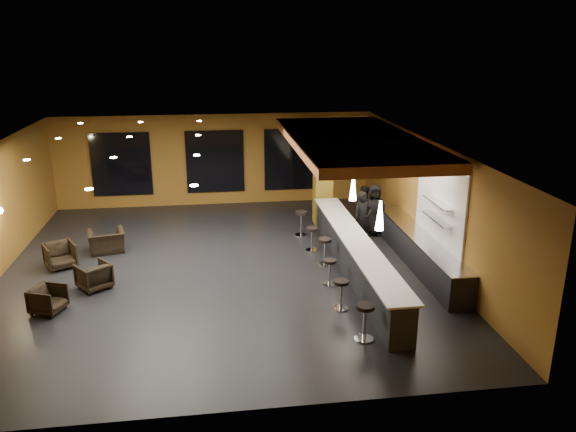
{
  "coord_description": "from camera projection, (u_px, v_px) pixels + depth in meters",
  "views": [
    {
      "loc": [
        -0.14,
        -14.87,
        6.26
      ],
      "look_at": [
        2.0,
        0.5,
        1.3
      ],
      "focal_mm": 35.0,
      "sensor_mm": 36.0,
      "label": 1
    }
  ],
  "objects": [
    {
      "name": "tile_backsplash",
      "position": [
        440.0,
        202.0,
        15.19
      ],
      "size": [
        0.06,
        3.2,
        2.4
      ],
      "primitive_type": "cube",
      "color": "white",
      "rests_on": "wall_right"
    },
    {
      "name": "bar_top",
      "position": [
        356.0,
        240.0,
        15.18
      ],
      "size": [
        0.78,
        8.1,
        0.05
      ],
      "primitive_type": "cube",
      "color": "beige",
      "rests_on": "bar_counter"
    },
    {
      "name": "armchair_b",
      "position": [
        94.0,
        276.0,
        14.55
      ],
      "size": [
        1.06,
        1.06,
        0.7
      ],
      "primitive_type": "imported",
      "rotation": [
        0.0,
        0.0,
        3.79
      ],
      "color": "black",
      "rests_on": "floor"
    },
    {
      "name": "armchair_c",
      "position": [
        60.0,
        256.0,
        15.87
      ],
      "size": [
        1.05,
        1.06,
        0.72
      ],
      "primitive_type": "imported",
      "rotation": [
        0.0,
        0.0,
        0.49
      ],
      "color": "black",
      "rests_on": "floor"
    },
    {
      "name": "bar_counter",
      "position": [
        355.0,
        258.0,
        15.34
      ],
      "size": [
        0.6,
        8.0,
        1.0
      ],
      "primitive_type": "cube",
      "color": "black",
      "rests_on": "floor"
    },
    {
      "name": "bar_stool_2",
      "position": [
        330.0,
        269.0,
        14.72
      ],
      "size": [
        0.36,
        0.36,
        0.71
      ],
      "rotation": [
        0.0,
        0.0,
        -0.02
      ],
      "color": "silver",
      "rests_on": "floor"
    },
    {
      "name": "pendant_1",
      "position": [
        353.0,
        188.0,
        15.25
      ],
      "size": [
        0.2,
        0.2,
        0.7
      ],
      "primitive_type": "cone",
      "color": "white",
      "rests_on": "wood_soffit"
    },
    {
      "name": "staff_b",
      "position": [
        365.0,
        209.0,
        18.63
      ],
      "size": [
        0.91,
        0.79,
        1.6
      ],
      "primitive_type": "imported",
      "rotation": [
        0.0,
        0.0,
        0.27
      ],
      "color": "black",
      "rests_on": "floor"
    },
    {
      "name": "wall_right",
      "position": [
        429.0,
        201.0,
        16.22
      ],
      "size": [
        0.1,
        13.0,
        3.5
      ],
      "primitive_type": "cube",
      "color": "brown",
      "rests_on": "floor"
    },
    {
      "name": "pendant_2",
      "position": [
        333.0,
        168.0,
        17.61
      ],
      "size": [
        0.2,
        0.2,
        0.7
      ],
      "primitive_type": "cone",
      "color": "white",
      "rests_on": "wood_soffit"
    },
    {
      "name": "prep_counter",
      "position": [
        419.0,
        250.0,
        16.1
      ],
      "size": [
        0.7,
        6.0,
        0.86
      ],
      "primitive_type": "cube",
      "color": "black",
      "rests_on": "floor"
    },
    {
      "name": "wall_shelf_upper",
      "position": [
        438.0,
        202.0,
        14.97
      ],
      "size": [
        0.3,
        1.5,
        0.03
      ],
      "primitive_type": "cube",
      "color": "silver",
      "rests_on": "wall_right"
    },
    {
      "name": "staff_a",
      "position": [
        363.0,
        219.0,
        17.45
      ],
      "size": [
        0.74,
        0.6,
        1.74
      ],
      "primitive_type": "imported",
      "rotation": [
        0.0,
        0.0,
        0.33
      ],
      "color": "black",
      "rests_on": "floor"
    },
    {
      "name": "bar_stool_0",
      "position": [
        365.0,
        317.0,
        12.02
      ],
      "size": [
        0.42,
        0.42,
        0.83
      ],
      "rotation": [
        0.0,
        0.0,
        -0.4
      ],
      "color": "silver",
      "rests_on": "floor"
    },
    {
      "name": "bar_stool_1",
      "position": [
        341.0,
        291.0,
        13.4
      ],
      "size": [
        0.38,
        0.38,
        0.74
      ],
      "rotation": [
        0.0,
        0.0,
        0.09
      ],
      "color": "silver",
      "rests_on": "floor"
    },
    {
      "name": "floor",
      "position": [
        221.0,
        269.0,
        15.97
      ],
      "size": [
        12.0,
        13.0,
        0.1
      ],
      "primitive_type": "cube",
      "color": "black",
      "rests_on": "ground"
    },
    {
      "name": "window_center",
      "position": [
        215.0,
        162.0,
        21.52
      ],
      "size": [
        2.2,
        0.06,
        2.4
      ],
      "primitive_type": "cube",
      "color": "black",
      "rests_on": "wall_back"
    },
    {
      "name": "wood_soffit",
      "position": [
        353.0,
        141.0,
        16.4
      ],
      "size": [
        3.6,
        8.0,
        0.28
      ],
      "primitive_type": "cube",
      "color": "#B66235",
      "rests_on": "ceiling"
    },
    {
      "name": "window_right",
      "position": [
        292.0,
        159.0,
        21.91
      ],
      "size": [
        2.2,
        0.06,
        2.4
      ],
      "primitive_type": "cube",
      "color": "black",
      "rests_on": "wall_back"
    },
    {
      "name": "armchair_d",
      "position": [
        107.0,
        241.0,
        17.04
      ],
      "size": [
        1.22,
        1.12,
        0.68
      ],
      "primitive_type": "imported",
      "rotation": [
        0.0,
        0.0,
        3.36
      ],
      "color": "black",
      "rests_on": "floor"
    },
    {
      "name": "wall_back",
      "position": [
        215.0,
        160.0,
        21.6
      ],
      "size": [
        12.0,
        0.1,
        3.5
      ],
      "primitive_type": "cube",
      "color": "brown",
      "rests_on": "floor"
    },
    {
      "name": "wall_shelf_lower",
      "position": [
        437.0,
        218.0,
        15.1
      ],
      "size": [
        0.3,
        1.5,
        0.03
      ],
      "primitive_type": "cube",
      "color": "silver",
      "rests_on": "wall_right"
    },
    {
      "name": "armchair_a",
      "position": [
        48.0,
        299.0,
        13.31
      ],
      "size": [
        0.91,
        0.9,
        0.64
      ],
      "primitive_type": "imported",
      "rotation": [
        0.0,
        0.0,
        1.21
      ],
      "color": "black",
      "rests_on": "floor"
    },
    {
      "name": "column",
      "position": [
        323.0,
        174.0,
        19.3
      ],
      "size": [
        0.6,
        0.6,
        3.5
      ],
      "primitive_type": "cube",
      "color": "olive",
      "rests_on": "floor"
    },
    {
      "name": "wall_front",
      "position": [
        227.0,
        324.0,
        9.25
      ],
      "size": [
        12.0,
        0.1,
        3.5
      ],
      "primitive_type": "cube",
      "color": "brown",
      "rests_on": "floor"
    },
    {
      "name": "bar_stool_3",
      "position": [
        325.0,
        248.0,
        16.01
      ],
      "size": [
        0.41,
        0.41,
        0.8
      ],
      "rotation": [
        0.0,
        0.0,
        -0.05
      ],
      "color": "silver",
      "rests_on": "floor"
    },
    {
      "name": "staff_c",
      "position": [
        374.0,
        210.0,
        18.36
      ],
      "size": [
        0.89,
        0.63,
        1.71
      ],
      "primitive_type": "imported",
      "rotation": [
        0.0,
        0.0,
        -0.11
      ],
      "color": "black",
      "rests_on": "floor"
    },
    {
      "name": "bar_stool_4",
      "position": [
        312.0,
        236.0,
        17.1
      ],
      "size": [
        0.38,
        0.38,
        0.74
      ],
      "rotation": [
        0.0,
        0.0,
        -0.3
      ],
      "color": "silver",
      "rests_on": "floor"
    },
    {
      "name": "ceiling",
      "position": [
        216.0,
        144.0,
        14.88
      ],
      "size": [
        12.0,
        13.0,
        0.1
      ],
      "primitive_type": "cube",
      "color": "black"
    },
    {
      "name": "bar_stool_5",
      "position": [
        301.0,
        220.0,
        18.4
      ],
      "size": [
        0.42,
        0.42,
        0.83
      ],
      "rotation": [
        0.0,
        0.0,
        0.26
      ],
      "color": "silver",
      "rests_on": "floor"
    },
    {
      "name": "window_left",
      "position": [
        121.0,
        164.0,
        21.06
      ],
      "size": [
        2.2,
        0.06,
        2.4
      ],
      "primitive_type": "cube",
      "color": "black",
      "rests_on": "wall_back"
    },
    {
      "name": "pendant_0",
      "position": [
        380.0,
        215.0,
        12.89
      ],
      "size": [
        0.2,
        0.2,
        0.7
      ],
      "primitive_type": "cone",
      "color": "white",
      "rests_on": "wood_soffit"
    },
    {
      "name": "prep_top",
      "position": [
        420.0,
        235.0,
        15.96
      ],
      "size": [
        0.72,
        6.0,
        0.03
      ],
      "primitive_type": "cube",
      "color": "silver",
      "rests_on": "prep_counter"
    }
  ]
}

